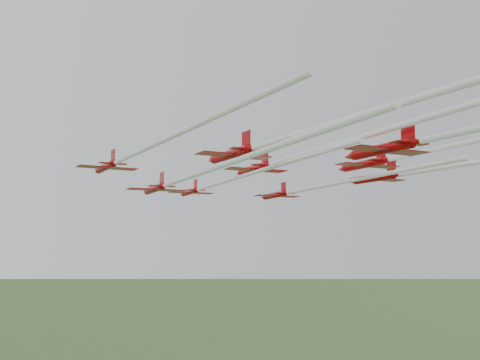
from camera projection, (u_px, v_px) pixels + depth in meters
jet_lead at (221, 183)px, 96.95m from camera, size 21.00×59.90×2.48m
jet_row2_left at (191, 176)px, 80.85m from camera, size 21.30×65.12×2.80m
jet_row2_right at (310, 188)px, 97.45m from camera, size 17.74×51.35×2.50m
jet_row3_left at (138, 152)px, 69.47m from camera, size 14.17×53.60×2.40m
jet_row3_mid at (302, 155)px, 79.11m from camera, size 19.92×59.76×2.90m
jet_row3_right at (432, 169)px, 90.28m from camera, size 14.22×55.58×2.95m
jet_row4_left at (268, 143)px, 68.63m from camera, size 12.48×45.90×2.91m
jet_row4_right at (440, 148)px, 71.23m from camera, size 17.82×58.38×2.74m
jet_trail_solo at (444, 136)px, 57.32m from camera, size 12.73×44.49×2.86m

